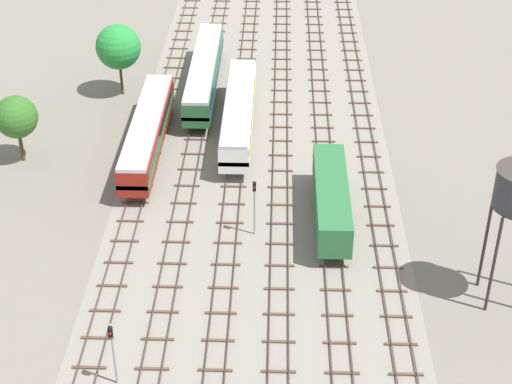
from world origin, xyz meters
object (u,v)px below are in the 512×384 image
(diesel_railcar_centre_left_mid, at_px, (239,112))
(signal_post_nearest, at_px, (254,201))
(freight_boxcar_centre_right_nearest, at_px, (331,198))
(diesel_railcar_far_left_near, at_px, (148,131))
(passenger_coach_left_midfar, at_px, (204,71))
(signal_post_near, at_px, (113,347))

(diesel_railcar_centre_left_mid, height_order, signal_post_nearest, signal_post_nearest)
(signal_post_nearest, bearing_deg, freight_boxcar_centre_right_nearest, 18.23)
(freight_boxcar_centre_right_nearest, xyz_separation_m, diesel_railcar_far_left_near, (-17.63, 11.43, 0.15))
(freight_boxcar_centre_right_nearest, relative_size, passenger_coach_left_midfar, 0.64)
(freight_boxcar_centre_right_nearest, height_order, diesel_railcar_far_left_near, diesel_railcar_far_left_near)
(signal_post_near, bearing_deg, passenger_coach_left_midfar, 87.25)
(diesel_railcar_far_left_near, distance_m, signal_post_near, 31.51)
(freight_boxcar_centre_right_nearest, height_order, signal_post_near, signal_post_near)
(freight_boxcar_centre_right_nearest, relative_size, diesel_railcar_centre_left_mid, 0.68)
(diesel_railcar_centre_left_mid, bearing_deg, freight_boxcar_centre_right_nearest, -60.90)
(diesel_railcar_far_left_near, bearing_deg, freight_boxcar_centre_right_nearest, -32.97)
(diesel_railcar_far_left_near, relative_size, signal_post_near, 3.90)
(diesel_railcar_far_left_near, relative_size, diesel_railcar_centre_left_mid, 1.00)
(diesel_railcar_far_left_near, height_order, signal_post_nearest, signal_post_nearest)
(diesel_railcar_centre_left_mid, height_order, signal_post_near, signal_post_near)
(passenger_coach_left_midfar, distance_m, signal_post_near, 45.86)
(freight_boxcar_centre_right_nearest, bearing_deg, passenger_coach_left_midfar, 117.13)
(freight_boxcar_centre_right_nearest, relative_size, signal_post_nearest, 2.58)
(passenger_coach_left_midfar, height_order, signal_post_nearest, signal_post_nearest)
(freight_boxcar_centre_right_nearest, distance_m, signal_post_near, 25.27)
(diesel_railcar_centre_left_mid, distance_m, signal_post_nearest, 18.18)
(diesel_railcar_centre_left_mid, bearing_deg, diesel_railcar_far_left_near, -153.41)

